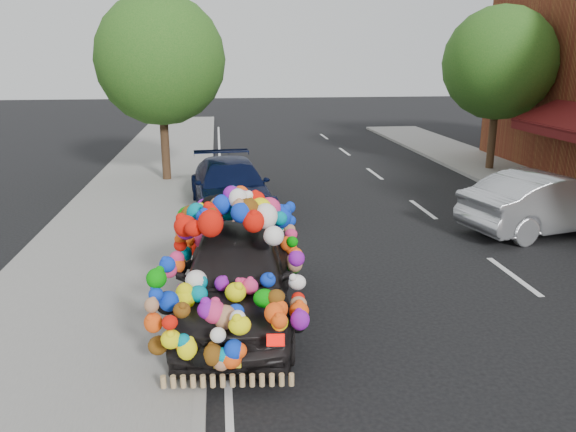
# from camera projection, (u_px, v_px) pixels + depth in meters

# --- Properties ---
(ground) EXTENTS (100.00, 100.00, 0.00)m
(ground) POSITION_uv_depth(u_px,v_px,m) (332.00, 285.00, 10.51)
(ground) COLOR black
(ground) RESTS_ON ground
(sidewalk) EXTENTS (4.00, 60.00, 0.12)m
(sidewalk) POSITION_uv_depth(u_px,v_px,m) (95.00, 293.00, 9.98)
(sidewalk) COLOR gray
(sidewalk) RESTS_ON ground
(kerb) EXTENTS (0.15, 60.00, 0.13)m
(kerb) POSITION_uv_depth(u_px,v_px,m) (205.00, 288.00, 10.21)
(kerb) COLOR gray
(kerb) RESTS_ON ground
(lane_markings) EXTENTS (6.00, 50.00, 0.01)m
(lane_markings) POSITION_uv_depth(u_px,v_px,m) (513.00, 276.00, 10.93)
(lane_markings) COLOR silver
(lane_markings) RESTS_ON ground
(tree_near_sidewalk) EXTENTS (4.20, 4.20, 6.13)m
(tree_near_sidewalk) POSITION_uv_depth(u_px,v_px,m) (160.00, 60.00, 18.02)
(tree_near_sidewalk) COLOR #332114
(tree_near_sidewalk) RESTS_ON ground
(tree_far_b) EXTENTS (4.00, 4.00, 5.90)m
(tree_far_b) POSITION_uv_depth(u_px,v_px,m) (500.00, 63.00, 19.93)
(tree_far_b) COLOR #332114
(tree_far_b) RESTS_ON ground
(plush_art_car) EXTENTS (2.52, 4.74, 2.14)m
(plush_art_car) POSITION_uv_depth(u_px,v_px,m) (236.00, 255.00, 8.87)
(plush_art_car) COLOR black
(plush_art_car) RESTS_ON ground
(navy_sedan) EXTENTS (2.43, 5.05, 1.42)m
(navy_sedan) POSITION_uv_depth(u_px,v_px,m) (231.00, 187.00, 15.24)
(navy_sedan) COLOR black
(navy_sedan) RESTS_ON ground
(silver_hatchback) EXTENTS (4.69, 2.59, 1.47)m
(silver_hatchback) POSITION_uv_depth(u_px,v_px,m) (550.00, 202.00, 13.54)
(silver_hatchback) COLOR #A3A5AA
(silver_hatchback) RESTS_ON ground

